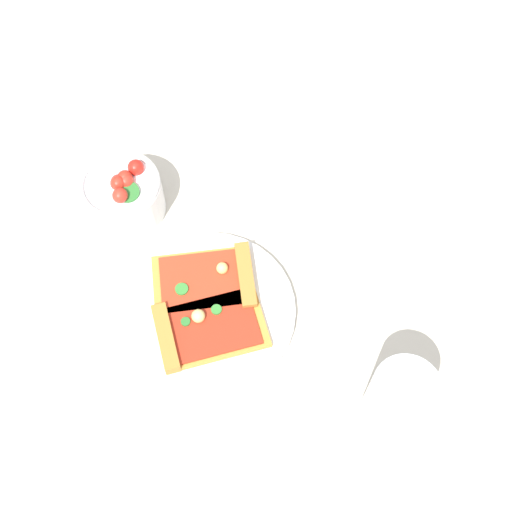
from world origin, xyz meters
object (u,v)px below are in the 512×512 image
(pizza_slice_near, at_px, (202,329))
(paper_napkin, at_px, (314,155))
(salad_bowl, at_px, (123,195))
(plate, at_px, (207,312))
(pizza_slice_far, at_px, (212,280))
(soda_glass, at_px, (398,404))

(pizza_slice_near, bearing_deg, paper_napkin, 74.93)
(pizza_slice_near, xyz_separation_m, salad_bowl, (-0.16, 0.17, 0.02))
(plate, height_order, paper_napkin, plate)
(pizza_slice_far, xyz_separation_m, soda_glass, (0.26, -0.12, 0.04))
(plate, xyz_separation_m, paper_napkin, (0.09, 0.29, -0.01))
(pizza_slice_near, height_order, salad_bowl, salad_bowl)
(plate, bearing_deg, soda_glass, -17.58)
(soda_glass, xyz_separation_m, paper_napkin, (-0.17, 0.38, -0.06))
(pizza_slice_near, bearing_deg, plate, 95.54)
(pizza_slice_far, bearing_deg, plate, -86.01)
(salad_bowl, relative_size, soda_glass, 0.94)
(plate, distance_m, pizza_slice_near, 0.03)
(paper_napkin, bearing_deg, pizza_slice_near, -105.07)
(pizza_slice_far, distance_m, salad_bowl, 0.18)
(plate, relative_size, pizza_slice_far, 1.49)
(salad_bowl, distance_m, soda_glass, 0.47)
(plate, height_order, pizza_slice_far, pizza_slice_far)
(plate, distance_m, paper_napkin, 0.31)
(soda_glass, bearing_deg, plate, 162.42)
(salad_bowl, bearing_deg, pizza_slice_near, -45.55)
(pizza_slice_near, distance_m, salad_bowl, 0.23)
(pizza_slice_far, xyz_separation_m, salad_bowl, (-0.16, 0.09, 0.02))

